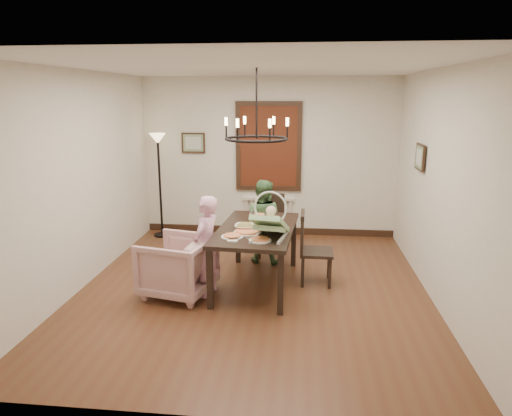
% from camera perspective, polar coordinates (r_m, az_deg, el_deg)
% --- Properties ---
extents(room_shell, '(4.51, 5.00, 2.81)m').
position_cam_1_polar(room_shell, '(6.04, 0.03, 3.66)').
color(room_shell, '#56331D').
rests_on(room_shell, ground).
extents(dining_table, '(1.07, 1.77, 0.80)m').
position_cam_1_polar(dining_table, '(5.97, 0.06, -3.26)').
color(dining_table, black).
rests_on(dining_table, room_shell).
extents(chair_far, '(0.45, 0.45, 0.97)m').
position_cam_1_polar(chair_far, '(7.18, 1.87, -2.22)').
color(chair_far, black).
rests_on(chair_far, room_shell).
extents(chair_right, '(0.44, 0.44, 0.99)m').
position_cam_1_polar(chair_right, '(6.16, 7.59, -4.97)').
color(chair_right, black).
rests_on(chair_right, room_shell).
extents(armchair, '(0.99, 0.97, 0.75)m').
position_cam_1_polar(armchair, '(5.90, -9.81, -7.15)').
color(armchair, '#C69799').
rests_on(armchair, room_shell).
extents(elderly_woman, '(0.35, 0.44, 1.07)m').
position_cam_1_polar(elderly_woman, '(5.77, -6.21, -5.82)').
color(elderly_woman, '#DF9EBF').
rests_on(elderly_woman, room_shell).
extents(seated_man, '(0.59, 0.50, 1.05)m').
position_cam_1_polar(seated_man, '(6.89, 0.79, -2.54)').
color(seated_man, '#497445').
rests_on(seated_man, room_shell).
extents(baby_bouncer, '(0.53, 0.66, 0.39)m').
position_cam_1_polar(baby_bouncer, '(5.49, 1.76, -1.76)').
color(baby_bouncer, '#9DCB8C').
rests_on(baby_bouncer, dining_table).
extents(salad_bowl, '(0.32, 0.32, 0.08)m').
position_cam_1_polar(salad_bowl, '(5.85, -1.37, -2.34)').
color(salad_bowl, white).
rests_on(salad_bowl, dining_table).
extents(pizza_platter, '(0.35, 0.35, 0.04)m').
position_cam_1_polar(pizza_platter, '(5.71, -1.05, -2.98)').
color(pizza_platter, tan).
rests_on(pizza_platter, dining_table).
extents(drinking_glass, '(0.08, 0.08, 0.15)m').
position_cam_1_polar(drinking_glass, '(5.98, 0.34, -1.61)').
color(drinking_glass, silver).
rests_on(drinking_glass, dining_table).
extents(window_blinds, '(1.00, 0.03, 1.40)m').
position_cam_1_polar(window_blinds, '(8.08, 1.59, 7.68)').
color(window_blinds, '#5B1E12').
rests_on(window_blinds, room_shell).
extents(radiator, '(0.92, 0.12, 0.62)m').
position_cam_1_polar(radiator, '(8.33, 1.54, -0.89)').
color(radiator, silver).
rests_on(radiator, room_shell).
extents(picture_back, '(0.42, 0.03, 0.36)m').
position_cam_1_polar(picture_back, '(8.30, -7.84, 8.07)').
color(picture_back, black).
rests_on(picture_back, room_shell).
extents(picture_right, '(0.03, 0.42, 0.36)m').
position_cam_1_polar(picture_right, '(6.69, 19.82, 6.00)').
color(picture_right, black).
rests_on(picture_right, room_shell).
extents(floor_lamp, '(0.30, 0.30, 1.80)m').
position_cam_1_polar(floor_lamp, '(8.25, -11.91, 2.60)').
color(floor_lamp, black).
rests_on(floor_lamp, room_shell).
extents(chandelier, '(0.80, 0.80, 0.04)m').
position_cam_1_polar(chandelier, '(5.73, 0.06, 8.65)').
color(chandelier, black).
rests_on(chandelier, room_shell).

